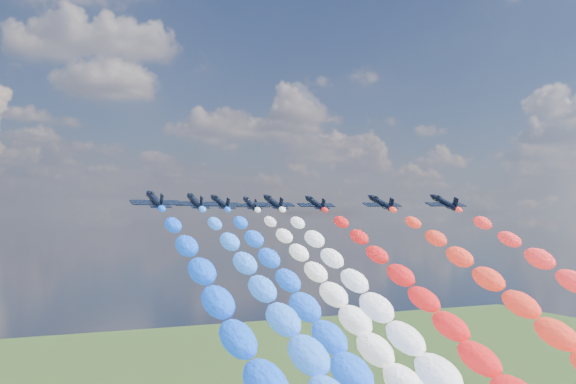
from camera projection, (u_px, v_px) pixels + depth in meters
name	position (u px, v px, depth m)	size (l,w,h in m)	color
jet_0	(155.00, 200.00, 112.04)	(8.09, 10.84, 2.39)	black
jet_1	(195.00, 202.00, 126.21)	(8.09, 10.84, 2.39)	black
jet_2	(220.00, 203.00, 138.16)	(8.09, 10.84, 2.39)	black
trail_2	(340.00, 376.00, 92.46)	(5.99, 96.08, 50.94)	blue
jet_3	(273.00, 203.00, 137.44)	(8.09, 10.84, 2.39)	black
trail_3	(420.00, 377.00, 91.74)	(5.99, 96.08, 50.94)	white
jet_4	(250.00, 204.00, 153.72)	(8.09, 10.84, 2.39)	black
trail_4	(365.00, 352.00, 108.02)	(5.99, 96.08, 50.94)	white
jet_5	(315.00, 203.00, 147.21)	(8.09, 10.84, 2.39)	black
trail_5	(467.00, 361.00, 101.51)	(5.99, 96.08, 50.94)	red
jet_6	(381.00, 203.00, 140.85)	(8.09, 10.84, 2.39)	black
trail_6	(574.00, 371.00, 95.15)	(5.99, 96.08, 50.94)	red
jet_7	(444.00, 202.00, 136.32)	(8.09, 10.84, 2.39)	black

